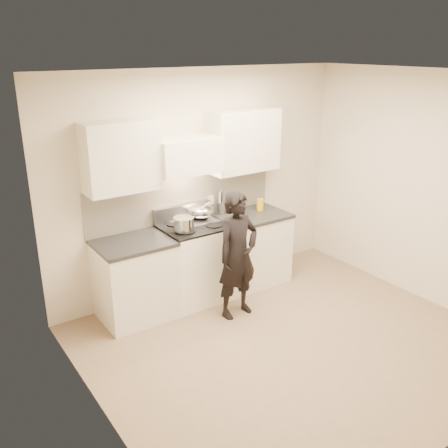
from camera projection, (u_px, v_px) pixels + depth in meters
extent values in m
plane|color=#846850|center=(291.00, 343.00, 5.20)|extent=(4.00, 4.00, 0.00)
cube|color=beige|center=(201.00, 182.00, 6.10)|extent=(4.00, 0.04, 2.70)
cube|color=beige|center=(95.00, 273.00, 3.68)|extent=(0.04, 3.50, 2.70)
cube|color=beige|center=(426.00, 189.00, 5.80)|extent=(0.04, 3.50, 2.70)
cube|color=silver|center=(305.00, 75.00, 4.28)|extent=(4.00, 3.50, 0.02)
cube|color=beige|center=(184.00, 198.00, 6.02)|extent=(2.50, 0.02, 0.53)
cube|color=#A09FA7|center=(182.00, 212.00, 6.01)|extent=(0.76, 0.08, 0.20)
cube|color=white|center=(187.00, 156.00, 5.65)|extent=(0.76, 0.40, 0.40)
cylinder|color=silver|center=(195.00, 174.00, 5.57)|extent=(0.66, 0.02, 0.02)
cube|color=beige|center=(244.00, 141.00, 6.09)|extent=(0.90, 0.33, 0.75)
cube|color=beige|center=(121.00, 157.00, 5.24)|extent=(0.80, 0.33, 0.75)
cube|color=beige|center=(211.00, 200.00, 6.24)|extent=(0.08, 0.01, 0.12)
cube|color=white|center=(195.00, 263.00, 5.99)|extent=(0.76, 0.65, 0.92)
cube|color=black|center=(194.00, 226.00, 5.83)|extent=(0.76, 0.65, 0.02)
cube|color=#B9BAC1|center=(200.00, 220.00, 6.01)|extent=(0.36, 0.34, 0.01)
cylinder|color=silver|center=(208.00, 246.00, 5.66)|extent=(0.62, 0.02, 0.02)
cylinder|color=black|center=(187.00, 232.00, 5.61)|extent=(0.18, 0.18, 0.01)
cylinder|color=black|center=(214.00, 225.00, 5.80)|extent=(0.18, 0.18, 0.01)
cylinder|color=black|center=(174.00, 224.00, 5.85)|extent=(0.18, 0.18, 0.01)
cylinder|color=black|center=(200.00, 218.00, 6.04)|extent=(0.18, 0.18, 0.01)
cube|color=beige|center=(250.00, 249.00, 6.44)|extent=(0.90, 0.65, 0.88)
cube|color=black|center=(251.00, 216.00, 6.28)|extent=(0.92, 0.67, 0.04)
cube|color=beige|center=(135.00, 281.00, 5.59)|extent=(0.80, 0.65, 0.88)
cube|color=black|center=(133.00, 243.00, 5.43)|extent=(0.82, 0.67, 0.04)
ellipsoid|color=silver|center=(200.00, 211.00, 6.00)|extent=(0.31, 0.31, 0.17)
torus|color=silver|center=(200.00, 208.00, 5.99)|extent=(0.33, 0.33, 0.01)
ellipsoid|color=silver|center=(200.00, 212.00, 6.00)|extent=(0.18, 0.18, 0.08)
cylinder|color=white|center=(203.00, 207.00, 5.85)|extent=(0.08, 0.23, 0.17)
cylinder|color=silver|center=(184.00, 224.00, 5.60)|extent=(0.23, 0.23, 0.16)
cube|color=silver|center=(173.00, 221.00, 5.51)|extent=(0.05, 0.02, 0.01)
cube|color=silver|center=(194.00, 217.00, 5.66)|extent=(0.05, 0.02, 0.01)
cylinder|color=#A09FA7|center=(221.00, 208.00, 6.27)|extent=(0.11, 0.11, 0.16)
cylinder|color=black|center=(223.00, 202.00, 6.25)|extent=(0.01, 0.01, 0.28)
cylinder|color=white|center=(221.00, 201.00, 6.27)|extent=(0.01, 0.01, 0.28)
cylinder|color=#A09FA7|center=(220.00, 201.00, 6.26)|extent=(0.01, 0.01, 0.28)
cylinder|color=black|center=(219.00, 202.00, 6.25)|extent=(0.01, 0.01, 0.28)
cylinder|color=#A09FA7|center=(219.00, 202.00, 6.23)|extent=(0.01, 0.01, 0.28)
cylinder|color=white|center=(220.00, 202.00, 6.22)|extent=(0.01, 0.01, 0.28)
cylinder|color=black|center=(222.00, 202.00, 6.22)|extent=(0.01, 0.01, 0.28)
cylinder|color=#A09FA7|center=(223.00, 202.00, 6.23)|extent=(0.01, 0.01, 0.28)
cylinder|color=#D95006|center=(237.00, 207.00, 6.41)|extent=(0.05, 0.05, 0.08)
cylinder|color=red|center=(237.00, 204.00, 6.40)|extent=(0.05, 0.05, 0.03)
cylinder|color=#CC960F|center=(260.00, 205.00, 6.41)|extent=(0.09, 0.09, 0.15)
imported|color=black|center=(238.00, 255.00, 5.54)|extent=(0.56, 0.39, 1.47)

